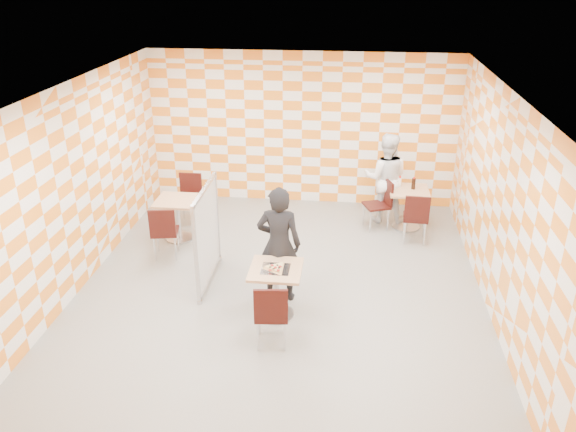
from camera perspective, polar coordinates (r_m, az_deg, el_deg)
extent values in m
plane|color=gray|center=(8.51, -0.83, -7.59)|extent=(7.00, 7.00, 0.00)
plane|color=white|center=(7.36, -0.97, 12.58)|extent=(7.00, 7.00, 0.00)
plane|color=white|center=(11.10, 1.42, 8.76)|extent=(6.00, 0.00, 6.00)
plane|color=white|center=(8.70, -20.93, 2.51)|extent=(0.00, 7.00, 7.00)
plane|color=white|center=(8.03, 20.86, 0.71)|extent=(0.00, 7.00, 7.00)
cube|color=tan|center=(7.59, -1.25, -5.47)|extent=(0.70, 0.70, 0.04)
cylinder|color=#A5A5AA|center=(7.78, -1.23, -7.77)|extent=(0.08, 0.08, 0.70)
cylinder|color=#A5A5AA|center=(7.97, -1.20, -9.92)|extent=(0.50, 0.50, 0.03)
cube|color=tan|center=(10.37, 12.21, 2.52)|extent=(0.70, 0.70, 0.04)
cylinder|color=#A5A5AA|center=(10.51, 12.03, 0.71)|extent=(0.08, 0.08, 0.70)
cylinder|color=#A5A5AA|center=(10.65, 11.87, -1.04)|extent=(0.50, 0.50, 0.03)
cube|color=tan|center=(9.90, -11.26, 1.54)|extent=(0.70, 0.70, 0.04)
cylinder|color=#A5A5AA|center=(10.05, -11.10, -0.35)|extent=(0.08, 0.08, 0.70)
cylinder|color=#A5A5AA|center=(10.20, -10.94, -2.16)|extent=(0.50, 0.50, 0.03)
cube|color=black|center=(7.22, -1.68, -9.86)|extent=(0.46, 0.46, 0.04)
cube|color=black|center=(6.91, -1.76, -9.10)|extent=(0.42, 0.08, 0.45)
cylinder|color=silver|center=(7.49, -0.29, -10.62)|extent=(0.03, 0.03, 0.43)
cylinder|color=silver|center=(7.50, -2.93, -10.59)|extent=(0.03, 0.03, 0.43)
cylinder|color=silver|center=(7.21, -0.32, -12.18)|extent=(0.03, 0.03, 0.43)
cylinder|color=silver|center=(7.23, -3.08, -12.15)|extent=(0.03, 0.03, 0.43)
cube|color=black|center=(9.99, 12.83, -0.15)|extent=(0.45, 0.45, 0.04)
cube|color=black|center=(9.71, 12.99, 0.70)|extent=(0.42, 0.07, 0.45)
cylinder|color=silver|center=(10.26, 13.62, -1.02)|extent=(0.03, 0.03, 0.43)
cylinder|color=silver|center=(10.24, 11.73, -0.88)|extent=(0.03, 0.03, 0.43)
cylinder|color=silver|center=(9.95, 13.70, -1.86)|extent=(0.03, 0.03, 0.43)
cylinder|color=silver|center=(9.93, 11.75, -1.72)|extent=(0.03, 0.03, 0.43)
cube|color=black|center=(10.34, 8.97, 1.06)|extent=(0.54, 0.54, 0.04)
cube|color=black|center=(10.33, 10.09, 2.43)|extent=(0.19, 0.41, 0.45)
cylinder|color=silver|center=(10.52, 7.68, 0.15)|extent=(0.03, 0.03, 0.43)
cylinder|color=silver|center=(10.24, 8.38, -0.61)|extent=(0.03, 0.03, 0.43)
cylinder|color=silver|center=(10.65, 9.39, 0.34)|extent=(0.03, 0.03, 0.43)
cylinder|color=silver|center=(10.36, 10.12, -0.41)|extent=(0.03, 0.03, 0.43)
cube|color=black|center=(9.46, -12.37, -1.57)|extent=(0.49, 0.49, 0.04)
cube|color=black|center=(9.18, -12.68, -0.72)|extent=(0.42, 0.11, 0.45)
cylinder|color=silver|center=(9.69, -11.12, -2.35)|extent=(0.03, 0.03, 0.43)
cylinder|color=silver|center=(9.74, -13.11, -2.39)|extent=(0.03, 0.03, 0.43)
cylinder|color=silver|center=(9.39, -11.36, -3.29)|extent=(0.03, 0.03, 0.43)
cylinder|color=silver|center=(9.44, -13.40, -3.33)|extent=(0.03, 0.03, 0.43)
cube|color=black|center=(10.58, -10.02, 1.53)|extent=(0.43, 0.43, 0.04)
cube|color=black|center=(10.67, -9.84, 3.19)|extent=(0.42, 0.05, 0.45)
cylinder|color=silver|center=(10.57, -11.05, 0.03)|extent=(0.03, 0.03, 0.43)
cylinder|color=silver|center=(10.48, -9.27, -0.05)|extent=(0.03, 0.03, 0.43)
cylinder|color=silver|center=(10.87, -10.57, 0.77)|extent=(0.03, 0.03, 0.43)
cylinder|color=silver|center=(10.78, -8.83, 0.71)|extent=(0.03, 0.03, 0.43)
cube|color=white|center=(8.46, -8.21, -1.86)|extent=(0.02, 1.30, 1.40)
cube|color=#B2B2B7|center=(8.16, -8.51, 2.67)|extent=(0.05, 1.30, 0.05)
cube|color=#B2B2B7|center=(8.80, -7.93, -6.06)|extent=(0.05, 1.30, 0.05)
cube|color=#B2B2B7|center=(7.90, -9.35, -3.94)|extent=(0.05, 0.05, 1.50)
cylinder|color=#B2B2B7|center=(8.30, -8.98, -8.65)|extent=(0.08, 0.08, 0.05)
cube|color=#B2B2B7|center=(9.03, -7.22, -0.03)|extent=(0.05, 0.05, 1.50)
cylinder|color=#B2B2B7|center=(9.37, -6.97, -4.34)|extent=(0.08, 0.08, 0.05)
imported|color=black|center=(7.94, -0.93, -2.89)|extent=(0.65, 0.44, 1.74)
imported|color=white|center=(10.56, 9.88, 3.83)|extent=(0.87, 0.70, 1.70)
cube|color=silver|center=(7.56, -1.27, -5.40)|extent=(0.38, 0.34, 0.01)
cone|color=tan|center=(7.56, -1.27, -5.32)|extent=(0.40, 0.40, 0.02)
cone|color=#F2D88C|center=(7.57, -1.26, -5.15)|extent=(0.33, 0.33, 0.01)
cylinder|color=maroon|center=(7.47, -1.84, -5.51)|extent=(0.04, 0.04, 0.01)
cylinder|color=maroon|center=(7.46, -0.99, -5.52)|extent=(0.04, 0.04, 0.01)
cylinder|color=maroon|center=(7.53, -1.30, -5.24)|extent=(0.04, 0.04, 0.01)
cylinder|color=maroon|center=(7.58, -1.62, -5.03)|extent=(0.04, 0.04, 0.01)
cylinder|color=maroon|center=(7.55, -0.81, -5.15)|extent=(0.04, 0.04, 0.01)
torus|color=black|center=(7.51, -0.93, -5.29)|extent=(0.03, 0.03, 0.01)
torus|color=black|center=(7.49, -1.49, -5.37)|extent=(0.03, 0.03, 0.01)
torus|color=black|center=(7.58, -1.09, -5.01)|extent=(0.03, 0.03, 0.01)
torus|color=black|center=(7.54, -1.83, -5.20)|extent=(0.03, 0.03, 0.01)
cylinder|color=white|center=(10.46, 11.27, 3.39)|extent=(0.06, 0.06, 0.16)
cylinder|color=red|center=(10.42, 11.32, 3.90)|extent=(0.04, 0.04, 0.04)
cylinder|color=black|center=(10.37, 12.63, 3.21)|extent=(0.07, 0.07, 0.20)
cylinder|color=red|center=(10.33, 12.69, 3.80)|extent=(0.03, 0.03, 0.03)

